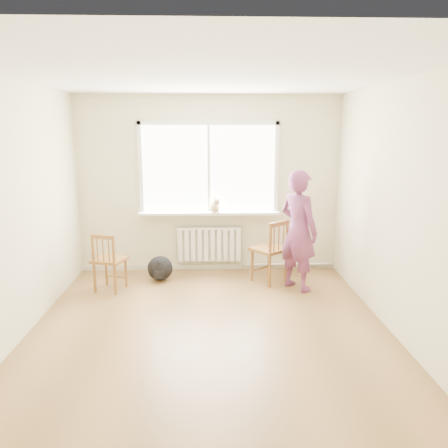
{
  "coord_description": "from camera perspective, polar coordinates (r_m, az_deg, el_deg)",
  "views": [
    {
      "loc": [
        0.01,
        -4.44,
        2.19
      ],
      "look_at": [
        0.2,
        1.2,
        0.96
      ],
      "focal_mm": 35.0,
      "sensor_mm": 36.0,
      "label": 1
    }
  ],
  "objects": [
    {
      "name": "chair_right",
      "position": [
        6.33,
        6.29,
        -3.56
      ],
      "size": [
        0.63,
        0.63,
        0.93
      ],
      "rotation": [
        0.0,
        0.0,
        3.82
      ],
      "color": "brown",
      "rests_on": "floor"
    },
    {
      "name": "cat",
      "position": [
        6.59,
        -1.22,
        2.37
      ],
      "size": [
        0.22,
        0.38,
        0.26
      ],
      "rotation": [
        0.0,
        0.0,
        0.24
      ],
      "color": "beige",
      "rests_on": "windowsill"
    },
    {
      "name": "windowsill",
      "position": [
        6.7,
        -1.95,
        1.44
      ],
      "size": [
        2.15,
        0.22,
        0.04
      ],
      "primitive_type": "cube",
      "color": "white",
      "rests_on": "back_wall"
    },
    {
      "name": "backpack",
      "position": [
        6.52,
        -8.35,
        -5.75
      ],
      "size": [
        0.41,
        0.34,
        0.37
      ],
      "primitive_type": "ellipsoid",
      "rotation": [
        0.0,
        0.0,
        -0.17
      ],
      "color": "black",
      "rests_on": "floor"
    },
    {
      "name": "back_wall",
      "position": [
        6.74,
        -1.98,
        5.13
      ],
      "size": [
        4.0,
        0.01,
        2.7
      ],
      "primitive_type": "cube",
      "color": "beige",
      "rests_on": "ground"
    },
    {
      "name": "floor",
      "position": [
        4.95,
        -1.86,
        -13.97
      ],
      "size": [
        4.5,
        4.5,
        0.0
      ],
      "primitive_type": "plane",
      "color": "olive",
      "rests_on": "ground"
    },
    {
      "name": "baseboard",
      "position": [
        7.01,
        -1.9,
        -5.58
      ],
      "size": [
        4.0,
        0.03,
        0.08
      ],
      "primitive_type": "cube",
      "color": "beige",
      "rests_on": "ground"
    },
    {
      "name": "heating_pipe",
      "position": [
        7.06,
        8.33,
        -5.22
      ],
      "size": [
        1.4,
        0.04,
        0.04
      ],
      "primitive_type": "cylinder",
      "rotation": [
        0.0,
        1.57,
        0.0
      ],
      "color": "silver",
      "rests_on": "back_wall"
    },
    {
      "name": "person",
      "position": [
        6.05,
        9.7,
        -0.86
      ],
      "size": [
        0.69,
        0.72,
        1.66
      ],
      "primitive_type": "imported",
      "rotation": [
        0.0,
        0.0,
        2.23
      ],
      "color": "#CC4462",
      "rests_on": "floor"
    },
    {
      "name": "chair_left",
      "position": [
        6.18,
        -14.91,
        -4.82
      ],
      "size": [
        0.5,
        0.49,
        0.82
      ],
      "rotation": [
        0.0,
        0.0,
        2.85
      ],
      "color": "brown",
      "rests_on": "floor"
    },
    {
      "name": "window",
      "position": [
        6.68,
        -2.0,
        7.76
      ],
      "size": [
        2.12,
        0.05,
        1.42
      ],
      "color": "white",
      "rests_on": "back_wall"
    },
    {
      "name": "radiator",
      "position": [
        6.82,
        -1.92,
        -2.58
      ],
      "size": [
        1.0,
        0.12,
        0.55
      ],
      "color": "white",
      "rests_on": "back_wall"
    },
    {
      "name": "ceiling",
      "position": [
        4.47,
        -2.12,
        18.86
      ],
      "size": [
        4.5,
        4.5,
        0.0
      ],
      "primitive_type": "plane",
      "rotation": [
        3.14,
        0.0,
        0.0
      ],
      "color": "white",
      "rests_on": "back_wall"
    }
  ]
}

